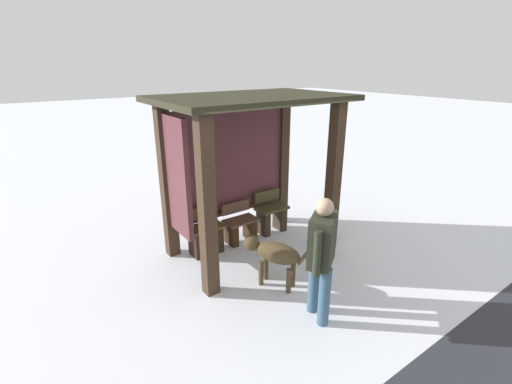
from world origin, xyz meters
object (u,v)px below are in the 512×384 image
object	(u,v)px
bench_center_inside	(240,227)
dog	(273,254)
bench_left_inside	(205,235)
person_walking	(322,251)
bench_right_inside	(271,215)
bus_shelter	(240,146)

from	to	relation	value
bench_center_inside	dog	size ratio (longest dim) A/B	0.77
bench_left_inside	person_walking	size ratio (longest dim) A/B	0.48
bench_right_inside	dog	distance (m)	1.74
bench_center_inside	bench_right_inside	bearing A→B (deg)	-0.24
bench_left_inside	bus_shelter	bearing A→B (deg)	-17.34
bench_center_inside	bench_right_inside	size ratio (longest dim) A/B	0.90
bench_right_inside	dog	bearing A→B (deg)	-126.74
person_walking	dog	size ratio (longest dim) A/B	1.74
bench_left_inside	bench_right_inside	distance (m)	1.38
person_walking	dog	world-z (taller)	person_walking
dog	bench_right_inside	bearing A→B (deg)	53.26
bus_shelter	person_walking	distance (m)	2.25
bench_right_inside	person_walking	size ratio (longest dim) A/B	0.49
bench_center_inside	bench_right_inside	world-z (taller)	bench_right_inside
bus_shelter	bench_center_inside	bearing A→B (deg)	62.10
bus_shelter	bench_left_inside	bearing A→B (deg)	162.66
person_walking	bench_right_inside	bearing A→B (deg)	65.87
bench_left_inside	dog	size ratio (longest dim) A/B	0.84
bench_left_inside	bench_center_inside	world-z (taller)	bench_left_inside
bench_center_inside	person_walking	xyz separation A→B (m)	(-0.32, -2.27, 0.66)
bench_right_inside	person_walking	xyz separation A→B (m)	(-1.01, -2.26, 0.61)
bus_shelter	person_walking	world-z (taller)	bus_shelter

